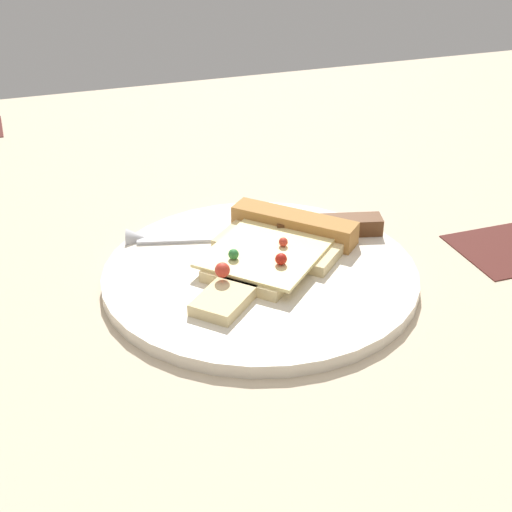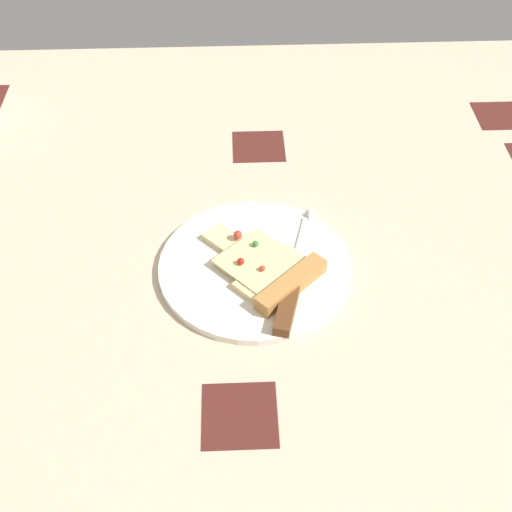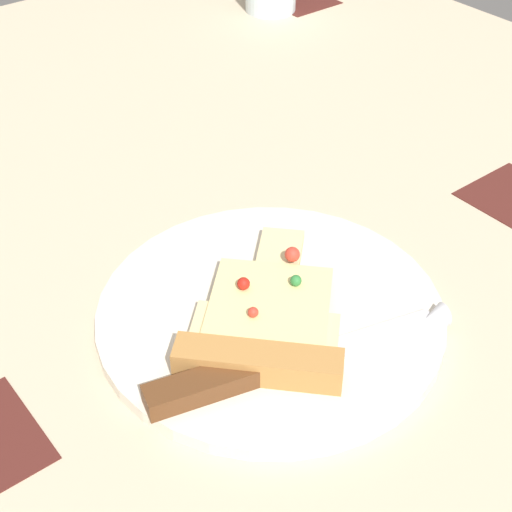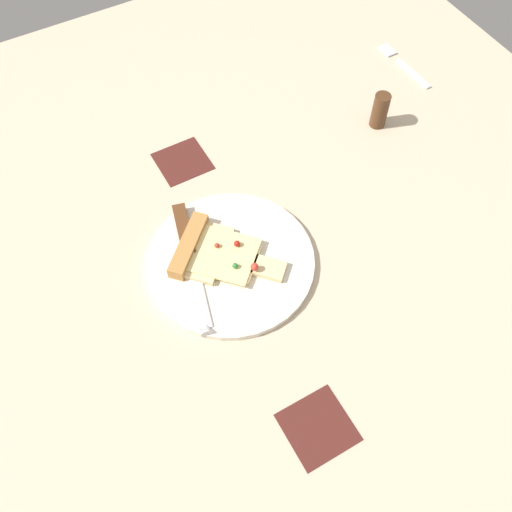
% 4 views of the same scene
% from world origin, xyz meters
% --- Properties ---
extents(ground_plane, '(1.39, 1.39, 0.03)m').
position_xyz_m(ground_plane, '(0.00, 0.00, -0.01)').
color(ground_plane, '#C6B293').
rests_on(ground_plane, ground).
extents(plate, '(0.27, 0.27, 0.01)m').
position_xyz_m(plate, '(0.07, 0.04, 0.01)').
color(plate, silver).
rests_on(plate, ground_plane).
extents(pizza_slice, '(0.18, 0.18, 0.03)m').
position_xyz_m(pizza_slice, '(0.09, 0.02, 0.02)').
color(pizza_slice, beige).
rests_on(pizza_slice, plate).
extents(knife, '(0.08, 0.24, 0.02)m').
position_xyz_m(knife, '(0.12, 0.00, 0.02)').
color(knife, silver).
rests_on(knife, plate).
extents(pepper_shaker, '(0.03, 0.03, 0.07)m').
position_xyz_m(pepper_shaker, '(-0.32, -0.10, 0.04)').
color(pepper_shaker, '#4C2D19').
rests_on(pepper_shaker, ground_plane).
extents(fork, '(0.02, 0.15, 0.01)m').
position_xyz_m(fork, '(-0.47, -0.21, 0.00)').
color(fork, silver).
rests_on(fork, ground_plane).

